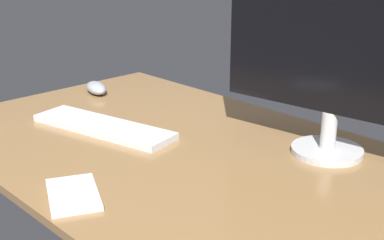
% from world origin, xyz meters
% --- Properties ---
extents(desk, '(1.40, 0.84, 0.02)m').
position_xyz_m(desk, '(0.00, 0.00, 0.01)').
color(desk, olive).
rests_on(desk, ground).
extents(monitor, '(0.58, 0.18, 0.47)m').
position_xyz_m(monitor, '(0.27, 0.24, 0.28)').
color(monitor, silver).
rests_on(monitor, desk).
extents(keyboard, '(0.45, 0.21, 0.02)m').
position_xyz_m(keyboard, '(-0.26, -0.06, 0.03)').
color(keyboard, silver).
rests_on(keyboard, desk).
extents(computer_mouse, '(0.13, 0.09, 0.04)m').
position_xyz_m(computer_mouse, '(-0.57, 0.13, 0.04)').
color(computer_mouse, '#999EA5').
rests_on(computer_mouse, desk).
extents(notepad, '(0.19, 0.16, 0.01)m').
position_xyz_m(notepad, '(0.03, -0.33, 0.03)').
color(notepad, silver).
rests_on(notepad, desk).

